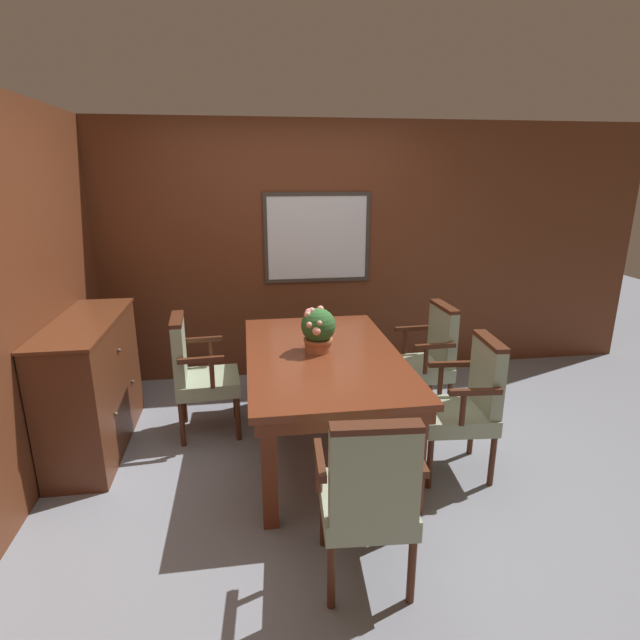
{
  "coord_description": "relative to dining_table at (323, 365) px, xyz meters",
  "views": [
    {
      "loc": [
        -0.43,
        -3.09,
        1.99
      ],
      "look_at": [
        0.08,
        0.33,
        0.95
      ],
      "focal_mm": 28.0,
      "sensor_mm": 36.0,
      "label": 1
    }
  ],
  "objects": [
    {
      "name": "potted_plant",
      "position": [
        -0.03,
        0.05,
        0.26
      ],
      "size": [
        0.25,
        0.28,
        0.33
      ],
      "color": "#B2603D",
      "rests_on": "dining_table"
    },
    {
      "name": "dining_table",
      "position": [
        0.0,
        0.0,
        0.0
      ],
      "size": [
        1.07,
        1.8,
        0.75
      ],
      "color": "maroon",
      "rests_on": "ground_plane"
    },
    {
      "name": "chair_right_far",
      "position": [
        0.94,
        0.42,
        -0.14
      ],
      "size": [
        0.49,
        0.51,
        0.95
      ],
      "rotation": [
        0.0,
        0.0,
        -1.53
      ],
      "color": "#472314",
      "rests_on": "ground_plane"
    },
    {
      "name": "sideboard_cabinet",
      "position": [
        -1.66,
        0.28,
        -0.17
      ],
      "size": [
        0.44,
        1.26,
        0.98
      ],
      "color": "#512816",
      "rests_on": "ground_plane"
    },
    {
      "name": "chair_left_far",
      "position": [
        -0.92,
        0.38,
        -0.14
      ],
      "size": [
        0.5,
        0.52,
        0.95
      ],
      "rotation": [
        0.0,
        0.0,
        1.64
      ],
      "color": "#472314",
      "rests_on": "ground_plane"
    },
    {
      "name": "wall_left",
      "position": [
        -1.9,
        -0.18,
        0.57
      ],
      "size": [
        0.06,
        7.2,
        2.45
      ],
      "color": "#5B2D19",
      "rests_on": "ground_plane"
    },
    {
      "name": "chair_right_near",
      "position": [
        0.9,
        -0.42,
        -0.14
      ],
      "size": [
        0.51,
        0.52,
        0.95
      ],
      "rotation": [
        0.0,
        0.0,
        -1.65
      ],
      "color": "#472314",
      "rests_on": "ground_plane"
    },
    {
      "name": "chair_head_near",
      "position": [
        0.02,
        -1.3,
        -0.14
      ],
      "size": [
        0.52,
        0.5,
        0.95
      ],
      "rotation": [
        0.0,
        0.0,
        3.07
      ],
      "color": "#472314",
      "rests_on": "ground_plane"
    },
    {
      "name": "ground_plane",
      "position": [
        -0.08,
        -0.18,
        -0.66
      ],
      "size": [
        14.0,
        14.0,
        0.0
      ],
      "primitive_type": "plane",
      "color": "gray"
    },
    {
      "name": "wall_back",
      "position": [
        -0.08,
        1.51,
        0.57
      ],
      "size": [
        7.2,
        0.08,
        2.45
      ],
      "color": "#5B2D19",
      "rests_on": "ground_plane"
    }
  ]
}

